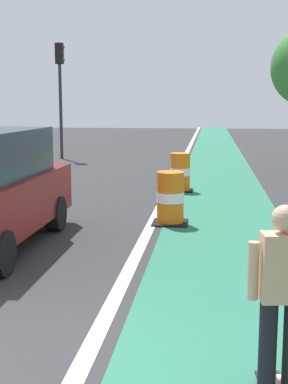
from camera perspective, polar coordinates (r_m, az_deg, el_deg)
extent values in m
cube|color=#286B51|center=(16.66, 8.10, 0.79)|extent=(2.50, 80.00, 0.01)
cube|color=silver|center=(16.70, 2.95, 0.90)|extent=(0.20, 80.00, 0.01)
cylinder|color=silver|center=(5.11, 12.42, -19.08)|extent=(0.05, 0.11, 0.11)
cylinder|color=silver|center=(5.15, 14.19, -18.95)|extent=(0.05, 0.11, 0.11)
cylinder|color=black|center=(4.69, 13.03, -15.92)|extent=(0.15, 0.15, 0.82)
cube|color=tan|center=(4.46, 14.63, -7.78)|extent=(0.38, 0.26, 0.56)
cylinder|color=tan|center=(4.42, 11.57, -8.23)|extent=(0.09, 0.09, 0.48)
sphere|color=tan|center=(4.36, 14.84, -2.75)|extent=(0.22, 0.22, 0.22)
cylinder|color=black|center=(10.64, -9.43, -2.28)|extent=(0.28, 0.68, 0.68)
cylinder|color=orange|center=(11.12, 2.81, -2.14)|extent=(0.56, 0.56, 0.42)
cylinder|color=white|center=(11.06, 2.82, -0.54)|extent=(0.57, 0.57, 0.21)
cylinder|color=orange|center=(11.01, 2.84, 1.08)|extent=(0.56, 0.56, 0.42)
cube|color=black|center=(11.17, 2.80, -3.30)|extent=(0.73, 0.73, 0.04)
cylinder|color=orange|center=(15.28, 3.87, 1.03)|extent=(0.56, 0.56, 0.42)
cylinder|color=white|center=(15.24, 3.88, 2.20)|extent=(0.57, 0.57, 0.21)
cylinder|color=orange|center=(15.21, 3.89, 3.37)|extent=(0.56, 0.56, 0.42)
cube|color=black|center=(15.32, 3.86, 0.17)|extent=(0.73, 0.73, 0.04)
cylinder|color=#2D2D2D|center=(24.47, -8.87, 8.43)|extent=(0.14, 0.14, 4.20)
cube|color=black|center=(24.56, -9.02, 14.38)|extent=(0.32, 0.32, 0.90)
sphere|color=red|center=(24.54, -8.64, 15.01)|extent=(0.16, 0.16, 0.16)
sphere|color=green|center=(24.49, -8.61, 13.80)|extent=(0.16, 0.16, 0.16)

